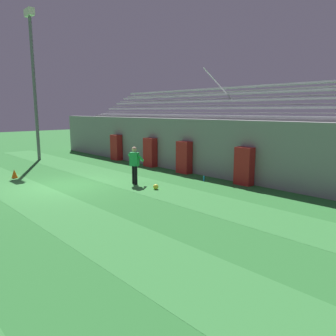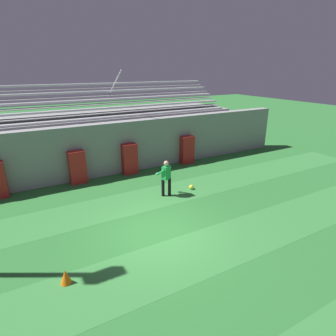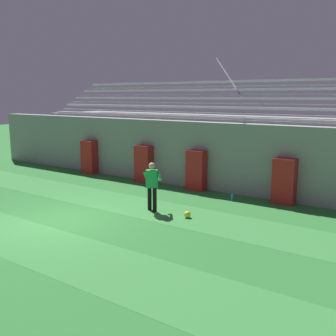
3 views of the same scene
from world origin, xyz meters
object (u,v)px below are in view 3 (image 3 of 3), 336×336
at_px(padding_pillar_far_right, 284,181).
at_px(water_bottle, 232,198).
at_px(padding_pillar_far_left, 89,157).
at_px(padding_pillar_gate_right, 196,170).
at_px(goalkeeper, 152,183).
at_px(padding_pillar_gate_left, 144,164).
at_px(soccer_ball, 187,214).

distance_m(padding_pillar_far_right, water_bottle, 1.97).
relative_size(padding_pillar_far_left, water_bottle, 6.92).
relative_size(padding_pillar_gate_right, goalkeeper, 0.99).
distance_m(padding_pillar_gate_left, water_bottle, 4.87).
height_order(padding_pillar_gate_right, goalkeeper, goalkeeper).
xyz_separation_m(padding_pillar_far_left, soccer_ball, (8.03, -3.43, -0.72)).
xyz_separation_m(padding_pillar_gate_right, soccer_ball, (1.74, -3.43, -0.72)).
xyz_separation_m(padding_pillar_gate_left, padding_pillar_far_right, (6.47, 0.00, 0.00)).
relative_size(padding_pillar_gate_right, water_bottle, 6.92).
distance_m(padding_pillar_far_left, soccer_ball, 8.76).
height_order(padding_pillar_gate_right, water_bottle, padding_pillar_gate_right).
bearing_deg(padding_pillar_gate_right, water_bottle, -19.40).
relative_size(padding_pillar_gate_right, soccer_ball, 7.55).
relative_size(goalkeeper, soccer_ball, 7.59).
distance_m(padding_pillar_gate_left, soccer_ball, 5.72).
height_order(padding_pillar_far_right, soccer_ball, padding_pillar_far_right).
distance_m(padding_pillar_far_left, goalkeeper, 7.48).
distance_m(padding_pillar_gate_left, padding_pillar_gate_right, 2.77).
bearing_deg(goalkeeper, padding_pillar_far_right, 45.86).
xyz_separation_m(padding_pillar_gate_right, padding_pillar_far_left, (-6.29, 0.00, 0.00)).
bearing_deg(padding_pillar_gate_right, padding_pillar_far_right, 0.00).
distance_m(padding_pillar_far_left, padding_pillar_far_right, 9.98).
xyz_separation_m(padding_pillar_gate_right, padding_pillar_far_right, (3.70, 0.00, 0.00)).
bearing_deg(water_bottle, goalkeeper, -120.91).
bearing_deg(padding_pillar_gate_left, goalkeeper, -47.95).
height_order(padding_pillar_gate_right, padding_pillar_far_left, same).
bearing_deg(padding_pillar_gate_left, padding_pillar_far_left, 180.00).
relative_size(padding_pillar_far_left, padding_pillar_far_right, 1.00).
height_order(padding_pillar_gate_right, padding_pillar_far_right, same).
relative_size(padding_pillar_gate_left, padding_pillar_gate_right, 1.00).
bearing_deg(soccer_ball, padding_pillar_far_right, 60.35).
xyz_separation_m(padding_pillar_gate_left, padding_pillar_far_left, (-3.51, 0.00, 0.00)).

